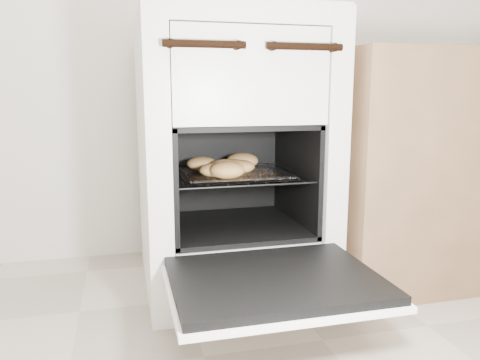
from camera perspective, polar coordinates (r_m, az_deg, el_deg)
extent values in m
cube|color=white|center=(1.64, -1.37, 3.06)|extent=(0.60, 0.64, 0.92)
cylinder|color=black|center=(1.27, -4.32, 16.20)|extent=(0.22, 0.02, 0.02)
cylinder|color=black|center=(1.35, 7.94, 15.81)|extent=(0.22, 0.02, 0.02)
cube|color=black|center=(1.22, 4.25, -11.98)|extent=(0.52, 0.40, 0.02)
cube|color=white|center=(1.22, 4.24, -12.76)|extent=(0.54, 0.42, 0.02)
cylinder|color=black|center=(1.54, -8.54, 0.32)|extent=(0.01, 0.42, 0.01)
cylinder|color=black|center=(1.63, 6.63, 0.98)|extent=(0.01, 0.42, 0.01)
cylinder|color=black|center=(1.38, 1.22, -0.72)|extent=(0.43, 0.01, 0.01)
cylinder|color=black|center=(1.76, -2.23, 1.75)|extent=(0.43, 0.01, 0.01)
cylinder|color=black|center=(1.54, -7.24, 0.38)|extent=(0.01, 0.40, 0.01)
cylinder|color=black|center=(1.55, -5.04, 0.48)|extent=(0.01, 0.40, 0.01)
cylinder|color=black|center=(1.56, -2.86, 0.57)|extent=(0.01, 0.40, 0.01)
cylinder|color=black|center=(1.57, -0.72, 0.67)|extent=(0.01, 0.40, 0.01)
cylinder|color=black|center=(1.59, 1.39, 0.76)|extent=(0.01, 0.40, 0.01)
cylinder|color=black|center=(1.60, 3.46, 0.85)|extent=(0.01, 0.40, 0.01)
cylinder|color=black|center=(1.62, 5.48, 0.93)|extent=(0.01, 0.40, 0.01)
cube|color=silver|center=(1.55, -0.54, 0.76)|extent=(0.34, 0.30, 0.01)
ellipsoid|color=tan|center=(1.54, -0.94, 1.70)|extent=(0.14, 0.14, 0.05)
ellipsoid|color=tan|center=(1.61, -4.69, 2.05)|extent=(0.13, 0.13, 0.05)
ellipsoid|color=tan|center=(1.48, -3.18, 1.24)|extent=(0.13, 0.13, 0.04)
ellipsoid|color=tan|center=(1.52, -1.74, 1.63)|extent=(0.15, 0.15, 0.05)
ellipsoid|color=tan|center=(1.54, 0.11, 1.67)|extent=(0.10, 0.10, 0.04)
ellipsoid|color=tan|center=(1.44, -1.59, 1.24)|extent=(0.13, 0.13, 0.05)
ellipsoid|color=tan|center=(1.63, 0.26, 2.37)|extent=(0.15, 0.15, 0.05)
cube|color=brown|center=(1.87, 21.80, 1.61)|extent=(0.82, 0.55, 0.81)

